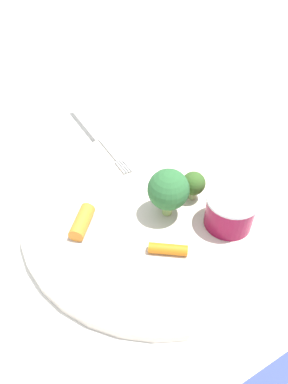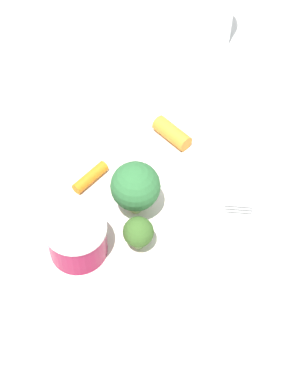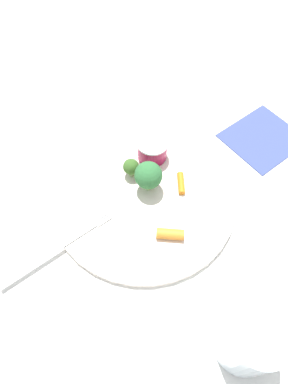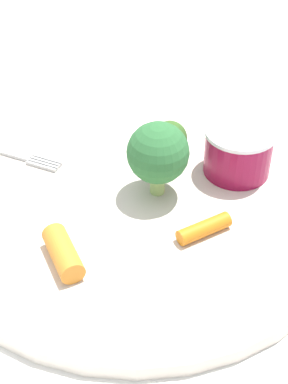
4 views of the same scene
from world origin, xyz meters
TOP-DOWN VIEW (x-y plane):
  - ground_plane at (0.00, 0.00)m, footprint 2.40×2.40m
  - plate at (0.00, 0.00)m, footprint 0.32×0.32m
  - sauce_cup at (-0.07, 0.05)m, footprint 0.06×0.06m
  - broccoli_floret_0 at (-0.01, 0.01)m, footprint 0.05×0.05m
  - broccoli_floret_1 at (-0.05, 0.00)m, footprint 0.03×0.03m
  - carrot_stick_0 at (0.01, 0.07)m, footprint 0.04×0.03m
  - carrot_stick_1 at (0.09, -0.00)m, footprint 0.04×0.05m

SIDE VIEW (x-z plane):
  - ground_plane at x=0.00m, z-range 0.00..0.00m
  - plate at x=0.00m, z-range 0.00..0.01m
  - carrot_stick_0 at x=0.01m, z-range 0.01..0.02m
  - carrot_stick_1 at x=0.09m, z-range 0.01..0.03m
  - sauce_cup at x=-0.07m, z-range 0.01..0.05m
  - broccoli_floret_1 at x=-0.05m, z-range 0.02..0.05m
  - broccoli_floret_0 at x=-0.01m, z-range 0.02..0.08m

